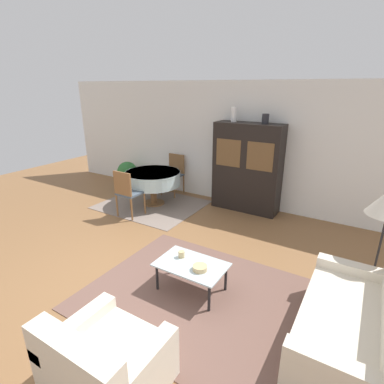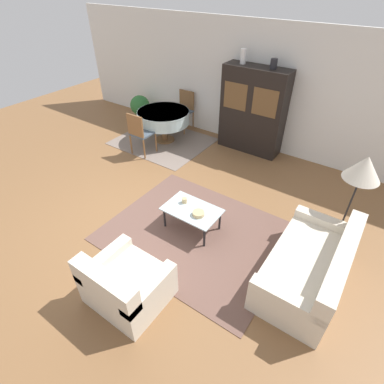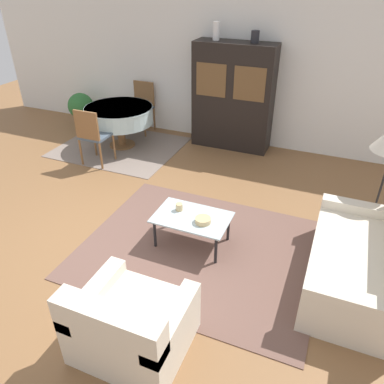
{
  "view_description": "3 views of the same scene",
  "coord_description": "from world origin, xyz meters",
  "px_view_note": "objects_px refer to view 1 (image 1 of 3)",
  "views": [
    {
      "loc": [
        2.6,
        -2.52,
        2.59
      ],
      "look_at": [
        0.2,
        1.4,
        0.95
      ],
      "focal_mm": 28.0,
      "sensor_mm": 36.0,
      "label": 1
    },
    {
      "loc": [
        2.93,
        -2.66,
        3.5
      ],
      "look_at": [
        0.85,
        0.33,
        0.75
      ],
      "focal_mm": 28.0,
      "sensor_mm": 36.0,
      "label": 2
    },
    {
      "loc": [
        2.26,
        -3.04,
        2.98
      ],
      "look_at": [
        0.85,
        0.33,
        0.75
      ],
      "focal_mm": 35.0,
      "sensor_mm": 36.0,
      "label": 3
    }
  ],
  "objects_px": {
    "armchair": "(105,364)",
    "display_cabinet": "(247,168)",
    "couch": "(354,328)",
    "coffee_table": "(191,267)",
    "dining_table": "(153,178)",
    "dining_chair_far": "(174,172)",
    "potted_plant": "(127,173)",
    "cup": "(181,254)",
    "dining_chair_near": "(127,191)",
    "vase_short": "(265,119)",
    "bowl": "(200,268)",
    "vase_tall": "(234,114)"
  },
  "relations": [
    {
      "from": "armchair",
      "to": "display_cabinet",
      "type": "xyz_separation_m",
      "value": [
        -0.55,
        4.6,
        0.64
      ]
    },
    {
      "from": "couch",
      "to": "coffee_table",
      "type": "relative_size",
      "value": 1.91
    },
    {
      "from": "dining_table",
      "to": "dining_chair_far",
      "type": "relative_size",
      "value": 1.26
    },
    {
      "from": "dining_chair_far",
      "to": "potted_plant",
      "type": "bearing_deg",
      "value": 10.7
    },
    {
      "from": "couch",
      "to": "cup",
      "type": "xyz_separation_m",
      "value": [
        -2.1,
        0.04,
        0.16
      ]
    },
    {
      "from": "dining_chair_near",
      "to": "display_cabinet",
      "type": "bearing_deg",
      "value": 41.09
    },
    {
      "from": "display_cabinet",
      "to": "dining_table",
      "type": "distance_m",
      "value": 2.1
    },
    {
      "from": "couch",
      "to": "armchair",
      "type": "height_order",
      "value": "couch"
    },
    {
      "from": "dining_chair_far",
      "to": "potted_plant",
      "type": "height_order",
      "value": "dining_chair_far"
    },
    {
      "from": "dining_table",
      "to": "dining_chair_near",
      "type": "xyz_separation_m",
      "value": [
        -0.0,
        -0.84,
        -0.04
      ]
    },
    {
      "from": "armchair",
      "to": "vase_short",
      "type": "bearing_deg",
      "value": 92.89
    },
    {
      "from": "armchair",
      "to": "bowl",
      "type": "height_order",
      "value": "armchair"
    },
    {
      "from": "display_cabinet",
      "to": "coffee_table",
      "type": "bearing_deg",
      "value": -81.28
    },
    {
      "from": "couch",
      "to": "display_cabinet",
      "type": "bearing_deg",
      "value": 38.36
    },
    {
      "from": "coffee_table",
      "to": "display_cabinet",
      "type": "height_order",
      "value": "display_cabinet"
    },
    {
      "from": "cup",
      "to": "bowl",
      "type": "relative_size",
      "value": 0.49
    },
    {
      "from": "vase_tall",
      "to": "vase_short",
      "type": "relative_size",
      "value": 1.54
    },
    {
      "from": "couch",
      "to": "display_cabinet",
      "type": "relative_size",
      "value": 0.92
    },
    {
      "from": "armchair",
      "to": "vase_tall",
      "type": "relative_size",
      "value": 3.19
    },
    {
      "from": "coffee_table",
      "to": "potted_plant",
      "type": "xyz_separation_m",
      "value": [
        -3.7,
        2.78,
        0.04
      ]
    },
    {
      "from": "couch",
      "to": "dining_chair_near",
      "type": "bearing_deg",
      "value": 72.71
    },
    {
      "from": "dining_table",
      "to": "dining_chair_near",
      "type": "distance_m",
      "value": 0.84
    },
    {
      "from": "dining_chair_near",
      "to": "bowl",
      "type": "bearing_deg",
      "value": -29.2
    },
    {
      "from": "coffee_table",
      "to": "dining_chair_far",
      "type": "bearing_deg",
      "value": 127.95
    },
    {
      "from": "vase_short",
      "to": "dining_chair_near",
      "type": "bearing_deg",
      "value": -143.16
    },
    {
      "from": "couch",
      "to": "dining_chair_far",
      "type": "distance_m",
      "value": 5.23
    },
    {
      "from": "vase_short",
      "to": "cup",
      "type": "bearing_deg",
      "value": -90.95
    },
    {
      "from": "dining_table",
      "to": "vase_short",
      "type": "distance_m",
      "value": 2.73
    },
    {
      "from": "display_cabinet",
      "to": "cup",
      "type": "bearing_deg",
      "value": -84.87
    },
    {
      "from": "dining_chair_far",
      "to": "bowl",
      "type": "bearing_deg",
      "value": 129.28
    },
    {
      "from": "bowl",
      "to": "vase_short",
      "type": "distance_m",
      "value": 3.45
    },
    {
      "from": "dining_chair_near",
      "to": "dining_table",
      "type": "bearing_deg",
      "value": 90.0
    },
    {
      "from": "display_cabinet",
      "to": "bowl",
      "type": "height_order",
      "value": "display_cabinet"
    },
    {
      "from": "armchair",
      "to": "dining_table",
      "type": "xyz_separation_m",
      "value": [
        -2.45,
        3.78,
        0.32
      ]
    },
    {
      "from": "vase_tall",
      "to": "vase_short",
      "type": "height_order",
      "value": "vase_tall"
    },
    {
      "from": "dining_chair_near",
      "to": "bowl",
      "type": "height_order",
      "value": "dining_chair_near"
    },
    {
      "from": "dining_table",
      "to": "cup",
      "type": "bearing_deg",
      "value": -44.43
    },
    {
      "from": "armchair",
      "to": "vase_tall",
      "type": "xyz_separation_m",
      "value": [
        -0.9,
        4.6,
        1.73
      ]
    },
    {
      "from": "dining_chair_near",
      "to": "vase_short",
      "type": "xyz_separation_m",
      "value": [
        2.22,
        1.66,
        1.4
      ]
    },
    {
      "from": "coffee_table",
      "to": "dining_table",
      "type": "relative_size",
      "value": 0.73
    },
    {
      "from": "coffee_table",
      "to": "bowl",
      "type": "bearing_deg",
      "value": -19.66
    },
    {
      "from": "couch",
      "to": "display_cabinet",
      "type": "height_order",
      "value": "display_cabinet"
    },
    {
      "from": "display_cabinet",
      "to": "armchair",
      "type": "bearing_deg",
      "value": -83.23
    },
    {
      "from": "dining_table",
      "to": "potted_plant",
      "type": "bearing_deg",
      "value": 156.22
    },
    {
      "from": "dining_chair_far",
      "to": "vase_tall",
      "type": "distance_m",
      "value": 2.12
    },
    {
      "from": "armchair",
      "to": "potted_plant",
      "type": "distance_m",
      "value": 5.78
    },
    {
      "from": "dining_table",
      "to": "vase_tall",
      "type": "relative_size",
      "value": 4.21
    },
    {
      "from": "display_cabinet",
      "to": "vase_short",
      "type": "xyz_separation_m",
      "value": [
        0.31,
        0.0,
        1.03
      ]
    },
    {
      "from": "dining_table",
      "to": "vase_tall",
      "type": "distance_m",
      "value": 2.25
    },
    {
      "from": "couch",
      "to": "dining_table",
      "type": "height_order",
      "value": "couch"
    }
  ]
}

